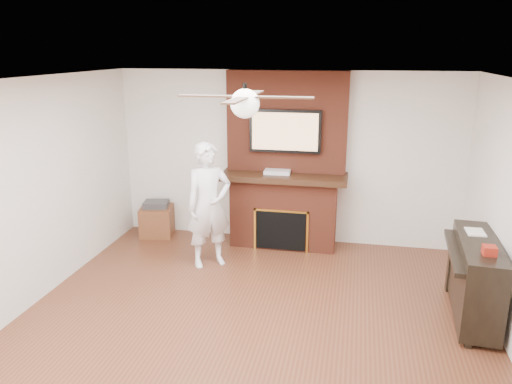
% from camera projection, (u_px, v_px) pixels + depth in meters
% --- Properties ---
extents(room_shell, '(5.36, 5.86, 2.86)m').
position_uv_depth(room_shell, '(246.00, 218.00, 4.69)').
color(room_shell, '#4E2717').
rests_on(room_shell, ground).
extents(fireplace, '(1.78, 0.64, 2.50)m').
position_uv_depth(fireplace, '(285.00, 178.00, 7.15)').
color(fireplace, maroon).
rests_on(fireplace, ground).
extents(tv, '(1.00, 0.08, 0.60)m').
position_uv_depth(tv, '(285.00, 131.00, 6.92)').
color(tv, black).
rests_on(tv, fireplace).
extents(ceiling_fan, '(1.21, 1.21, 0.31)m').
position_uv_depth(ceiling_fan, '(245.00, 102.00, 4.39)').
color(ceiling_fan, black).
rests_on(ceiling_fan, room_shell).
extents(person, '(0.73, 0.68, 1.65)m').
position_uv_depth(person, '(209.00, 205.00, 6.47)').
color(person, white).
rests_on(person, ground).
extents(side_table, '(0.55, 0.55, 0.54)m').
position_uv_depth(side_table, '(157.00, 220.00, 7.68)').
color(side_table, '#5C311A').
rests_on(side_table, ground).
extents(piano, '(0.58, 1.36, 0.96)m').
position_uv_depth(piano, '(475.00, 277.00, 5.25)').
color(piano, black).
rests_on(piano, ground).
extents(cable_box, '(0.37, 0.22, 0.05)m').
position_uv_depth(cable_box, '(277.00, 172.00, 7.05)').
color(cable_box, silver).
rests_on(cable_box, fireplace).
extents(candle_orange, '(0.07, 0.07, 0.11)m').
position_uv_depth(candle_orange, '(278.00, 244.00, 7.23)').
color(candle_orange, red).
rests_on(candle_orange, ground).
extents(candle_green, '(0.08, 0.08, 0.08)m').
position_uv_depth(candle_green, '(275.00, 244.00, 7.26)').
color(candle_green, '#477930').
rests_on(candle_green, ground).
extents(candle_cream, '(0.08, 0.08, 0.10)m').
position_uv_depth(candle_cream, '(282.00, 245.00, 7.20)').
color(candle_cream, '#F6EAC3').
rests_on(candle_cream, ground).
extents(candle_blue, '(0.06, 0.06, 0.08)m').
position_uv_depth(candle_blue, '(291.00, 246.00, 7.20)').
color(candle_blue, '#2E498B').
rests_on(candle_blue, ground).
extents(candle_blue_extra, '(0.06, 0.06, 0.08)m').
position_uv_depth(candle_blue_extra, '(265.00, 244.00, 7.28)').
color(candle_blue_extra, '#2F488E').
rests_on(candle_blue_extra, ground).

